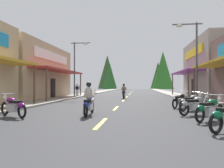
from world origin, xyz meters
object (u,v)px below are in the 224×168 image
(streetlamp_left, at_px, (77,61))
(rider_cruising_trailing, at_px, (124,92))
(motorcycle_parked_right_2, at_px, (195,105))
(rider_cruising_lead, at_px, (89,101))
(motorcycle_parked_right_4, at_px, (180,100))
(motorcycle_parked_right_1, at_px, (210,109))
(motorcycle_parked_left_2, at_px, (13,106))
(motorcycle_parked_right_3, at_px, (191,102))
(pedestrian_by_shop, at_px, (77,89))
(streetlamp_right, at_px, (192,51))

(streetlamp_left, distance_m, rider_cruising_trailing, 6.15)
(motorcycle_parked_right_2, bearing_deg, rider_cruising_lead, 152.93)
(streetlamp_left, xyz_separation_m, motorcycle_parked_right_4, (9.23, -9.06, -3.51))
(motorcycle_parked_right_1, distance_m, motorcycle_parked_left_2, 8.33)
(motorcycle_parked_right_3, xyz_separation_m, rider_cruising_trailing, (-4.43, 9.99, 0.17))
(motorcycle_parked_left_2, bearing_deg, motorcycle_parked_right_1, -149.71)
(motorcycle_parked_right_2, bearing_deg, motorcycle_parked_right_4, 56.69)
(pedestrian_by_shop, bearing_deg, streetlamp_right, -145.57)
(motorcycle_parked_right_2, xyz_separation_m, motorcycle_parked_right_3, (0.24, 1.78, 0.00))
(rider_cruising_trailing, bearing_deg, streetlamp_left, 83.53)
(motorcycle_parked_right_2, relative_size, motorcycle_parked_left_2, 0.96)
(streetlamp_right, distance_m, rider_cruising_trailing, 8.71)
(streetlamp_left, xyz_separation_m, motorcycle_parked_left_2, (1.12, -13.89, -3.51))
(motorcycle_parked_right_4, bearing_deg, motorcycle_parked_right_3, -131.47)
(motorcycle_parked_right_4, height_order, rider_cruising_lead, rider_cruising_lead)
(streetlamp_left, height_order, motorcycle_parked_right_3, streetlamp_left)
(streetlamp_right, bearing_deg, rider_cruising_lead, -133.79)
(motorcycle_parked_right_2, bearing_deg, motorcycle_parked_right_3, 47.36)
(motorcycle_parked_right_3, height_order, pedestrian_by_shop, pedestrian_by_shop)
(motorcycle_parked_left_2, bearing_deg, motorcycle_parked_right_3, -127.36)
(motorcycle_parked_right_2, bearing_deg, rider_cruising_trailing, 74.75)
(motorcycle_parked_right_2, height_order, motorcycle_parked_right_4, same)
(streetlamp_left, height_order, pedestrian_by_shop, streetlamp_left)
(streetlamp_right, xyz_separation_m, motorcycle_parked_right_4, (-1.33, -2.60, -3.45))
(streetlamp_right, distance_m, motorcycle_parked_right_2, 6.87)
(motorcycle_parked_right_1, xyz_separation_m, motorcycle_parked_right_2, (-0.13, 1.68, 0.00))
(streetlamp_left, relative_size, motorcycle_parked_right_2, 3.38)
(streetlamp_right, distance_m, rider_cruising_lead, 9.57)
(motorcycle_parked_right_3, distance_m, rider_cruising_lead, 5.77)
(motorcycle_parked_right_4, bearing_deg, motorcycle_parked_right_2, -142.94)
(motorcycle_parked_right_4, bearing_deg, streetlamp_left, 81.06)
(motorcycle_parked_right_2, bearing_deg, streetlamp_right, 43.09)
(motorcycle_parked_right_1, distance_m, motorcycle_parked_right_2, 1.68)
(motorcycle_parked_right_4, distance_m, pedestrian_by_shop, 15.25)
(streetlamp_left, relative_size, streetlamp_right, 1.02)
(motorcycle_parked_right_1, xyz_separation_m, pedestrian_by_shop, (-10.19, 16.41, 0.41))
(motorcycle_parked_right_2, height_order, rider_cruising_lead, rider_cruising_lead)
(streetlamp_right, distance_m, pedestrian_by_shop, 14.72)
(motorcycle_parked_right_1, height_order, motorcycle_parked_right_4, same)
(streetlamp_left, distance_m, rider_cruising_lead, 14.07)
(streetlamp_right, xyz_separation_m, pedestrian_by_shop, (-11.31, 8.92, -3.04))
(streetlamp_right, bearing_deg, motorcycle_parked_right_4, -117.10)
(motorcycle_parked_right_4, distance_m, rider_cruising_trailing, 9.49)
(streetlamp_right, relative_size, motorcycle_parked_left_2, 3.18)
(pedestrian_by_shop, bearing_deg, motorcycle_parked_right_3, -158.77)
(rider_cruising_lead, bearing_deg, streetlamp_left, 16.90)
(streetlamp_left, distance_m, motorcycle_parked_left_2, 14.37)
(motorcycle_parked_right_1, relative_size, motorcycle_parked_left_2, 0.84)
(streetlamp_left, height_order, motorcycle_parked_left_2, streetlamp_left)
(motorcycle_parked_left_2, distance_m, rider_cruising_lead, 3.36)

